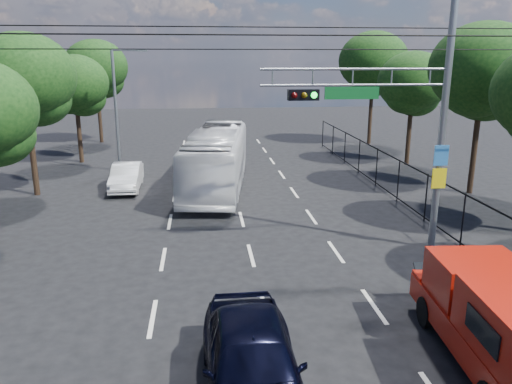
{
  "coord_description": "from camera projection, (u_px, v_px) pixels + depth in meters",
  "views": [
    {
      "loc": [
        -1.58,
        -7.98,
        6.62
      ],
      "look_at": [
        -0.04,
        6.04,
        2.8
      ],
      "focal_mm": 35.0,
      "sensor_mm": 36.0,
      "label": 1
    }
  ],
  "objects": [
    {
      "name": "lane_markings",
      "position": [
        238.0,
        206.0,
        22.98
      ],
      "size": [
        6.12,
        38.0,
        0.01
      ],
      "color": "beige",
      "rests_on": "ground"
    },
    {
      "name": "signal_mast",
      "position": [
        410.0,
        100.0,
        16.41
      ],
      "size": [
        6.43,
        0.39,
        9.5
      ],
      "color": "slate",
      "rests_on": "ground"
    },
    {
      "name": "streetlight_left",
      "position": [
        119.0,
        105.0,
        28.96
      ],
      "size": [
        2.09,
        0.22,
        7.08
      ],
      "color": "slate",
      "rests_on": "ground"
    },
    {
      "name": "utility_wires",
      "position": [
        248.0,
        38.0,
        16.14
      ],
      "size": [
        22.0,
        5.04,
        0.74
      ],
      "color": "black",
      "rests_on": "ground"
    },
    {
      "name": "fence_right",
      "position": [
        414.0,
        190.0,
        21.76
      ],
      "size": [
        0.06,
        34.03,
        2.0
      ],
      "color": "black",
      "rests_on": "ground"
    },
    {
      "name": "tree_right_c",
      "position": [
        483.0,
        76.0,
        23.72
      ],
      "size": [
        5.1,
        5.1,
        8.29
      ],
      "color": "black",
      "rests_on": "ground"
    },
    {
      "name": "tree_right_d",
      "position": [
        413.0,
        87.0,
        30.62
      ],
      "size": [
        4.32,
        4.32,
        7.02
      ],
      "color": "black",
      "rests_on": "ground"
    },
    {
      "name": "tree_right_e",
      "position": [
        373.0,
        66.0,
        38.03
      ],
      "size": [
        5.28,
        5.28,
        8.58
      ],
      "color": "black",
      "rests_on": "ground"
    },
    {
      "name": "tree_left_c",
      "position": [
        25.0,
        84.0,
        23.44
      ],
      "size": [
        4.8,
        4.8,
        7.8
      ],
      "color": "black",
      "rests_on": "ground"
    },
    {
      "name": "tree_left_d",
      "position": [
        76.0,
        88.0,
        31.34
      ],
      "size": [
        4.2,
        4.2,
        6.83
      ],
      "color": "black",
      "rests_on": "ground"
    },
    {
      "name": "tree_left_e",
      "position": [
        96.0,
        72.0,
        38.78
      ],
      "size": [
        4.92,
        4.92,
        7.99
      ],
      "color": "black",
      "rests_on": "ground"
    },
    {
      "name": "red_pickup",
      "position": [
        503.0,
        321.0,
        10.7
      ],
      "size": [
        2.55,
        5.91,
        2.14
      ],
      "color": "black",
      "rests_on": "ground"
    },
    {
      "name": "navy_hatchback",
      "position": [
        252.0,
        362.0,
        9.79
      ],
      "size": [
        1.98,
        4.86,
        1.65
      ],
      "primitive_type": "imported",
      "rotation": [
        0.0,
        0.0,
        0.01
      ],
      "color": "black",
      "rests_on": "ground"
    },
    {
      "name": "white_bus",
      "position": [
        217.0,
        159.0,
        25.86
      ],
      "size": [
        4.0,
        11.24,
        3.06
      ],
      "primitive_type": "imported",
      "rotation": [
        0.0,
        0.0,
        -0.13
      ],
      "color": "silver",
      "rests_on": "ground"
    },
    {
      "name": "white_van",
      "position": [
        127.0,
        177.0,
        25.73
      ],
      "size": [
        1.46,
        4.03,
        1.32
      ],
      "primitive_type": "imported",
      "rotation": [
        0.0,
        0.0,
        0.02
      ],
      "color": "white",
      "rests_on": "ground"
    }
  ]
}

